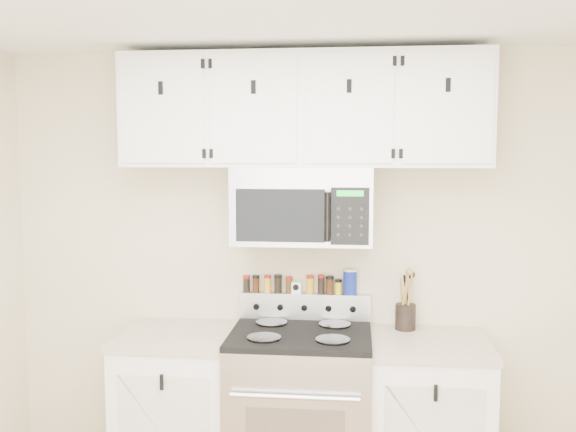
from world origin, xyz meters
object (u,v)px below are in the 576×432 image
object	(u,v)px
range	(301,414)
utensil_crock	(405,315)
microwave	(303,205)
salt_canister	(350,282)

from	to	relation	value
range	utensil_crock	distance (m)	0.80
microwave	salt_canister	distance (m)	0.55
salt_canister	range	bearing A→B (deg)	-132.80
range	salt_canister	size ratio (longest dim) A/B	7.51
range	microwave	bearing A→B (deg)	89.77
microwave	utensil_crock	distance (m)	0.85
range	microwave	distance (m)	1.15
salt_canister	utensil_crock	bearing A→B (deg)	-12.22
utensil_crock	salt_canister	world-z (taller)	utensil_crock
utensil_crock	salt_canister	bearing A→B (deg)	167.78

